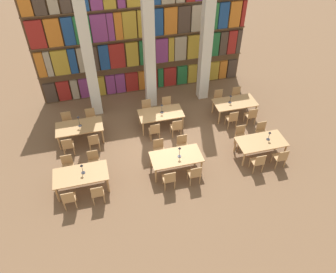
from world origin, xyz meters
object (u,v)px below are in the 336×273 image
at_px(chair_7, 182,145).
at_px(chair_21, 219,98).
at_px(chair_19, 167,106).
at_px(chair_22, 251,115).
at_px(pillar_right, 206,38).
at_px(chair_4, 169,179).
at_px(desk_lamp_0, 82,167).
at_px(chair_13, 67,121).
at_px(desk_lamp_4, 162,107).
at_px(chair_1, 68,165).
at_px(reading_table_0, 81,175).
at_px(reading_table_1, 176,158).
at_px(chair_5, 159,149).
at_px(chair_11, 262,131).
at_px(chair_14, 94,141).
at_px(chair_10, 281,157).
at_px(chair_23, 237,96).
at_px(chair_20, 232,118).
at_px(desk_lamp_5, 231,98).
at_px(chair_2, 98,193).
at_px(desk_lamp_3, 79,119).
at_px(reading_table_5, 235,104).
at_px(chair_16, 155,131).
at_px(desk_lamp_1, 180,150).
at_px(chair_9, 241,135).
at_px(pillar_left, 87,52).
at_px(chair_0, 69,198).
at_px(chair_3, 94,161).
at_px(reading_table_3, 79,128).
at_px(desk_lamp_2, 269,134).
at_px(chair_15, 91,118).
at_px(chair_12, 68,145).
at_px(reading_table_4, 161,114).
at_px(reading_table_2, 261,143).
at_px(chair_17, 147,109).
at_px(chair_6, 195,174).
at_px(chair_18, 176,127).

xyz_separation_m(chair_7, chair_21, (2.52, 2.61, 0.00)).
relative_size(chair_19, chair_22, 1.00).
relative_size(pillar_right, chair_4, 6.80).
bearing_deg(pillar_right, desk_lamp_0, -143.14).
bearing_deg(chair_13, desk_lamp_4, 169.89).
bearing_deg(chair_1, chair_22, -172.04).
xyz_separation_m(reading_table_0, reading_table_1, (3.43, 0.01, 0.00)).
xyz_separation_m(pillar_right, chair_5, (-3.00, -3.65, -2.52)).
xyz_separation_m(chair_11, chair_14, (-6.70, 1.10, 0.00)).
xyz_separation_m(chair_10, chair_23, (0.04, 4.18, 0.00)).
relative_size(chair_20, desk_lamp_5, 2.23).
bearing_deg(chair_2, desk_lamp_3, 95.96).
bearing_deg(desk_lamp_3, chair_21, 6.66).
xyz_separation_m(chair_4, chair_22, (4.34, 2.61, 0.00)).
xyz_separation_m(reading_table_5, desk_lamp_5, (-0.24, 0.03, 0.34)).
distance_m(chair_7, reading_table_5, 3.49).
bearing_deg(chair_16, desk_lamp_1, -75.37).
bearing_deg(chair_9, pillar_left, -33.95).
bearing_deg(chair_4, desk_lamp_4, 80.56).
xyz_separation_m(chair_0, chair_3, (0.94, 1.54, 0.00)).
distance_m(reading_table_3, desk_lamp_5, 6.55).
bearing_deg(chair_22, desk_lamp_2, -95.92).
distance_m(chair_0, chair_11, 7.88).
bearing_deg(desk_lamp_1, reading_table_5, 38.64).
height_order(chair_15, desk_lamp_4, desk_lamp_4).
bearing_deg(desk_lamp_4, chair_9, -34.57).
bearing_deg(chair_9, chair_22, -131.12).
bearing_deg(chair_12, pillar_right, 21.90).
xyz_separation_m(pillar_left, chair_21, (5.52, -1.03, -2.52)).
bearing_deg(pillar_left, chair_7, -50.55).
bearing_deg(reading_table_4, chair_3, -147.69).
xyz_separation_m(desk_lamp_1, desk_lamp_4, (0.00, 2.72, -0.02)).
bearing_deg(pillar_right, reading_table_2, -79.03).
bearing_deg(chair_7, chair_3, 0.22).
xyz_separation_m(chair_10, chair_11, (0.00, 1.54, 0.00)).
relative_size(chair_3, chair_7, 1.00).
xyz_separation_m(pillar_right, desk_lamp_5, (0.66, -1.77, -2.02)).
height_order(chair_3, desk_lamp_0, desk_lamp_0).
relative_size(reading_table_4, reading_table_5, 1.00).
distance_m(chair_5, desk_lamp_5, 4.14).
bearing_deg(chair_7, chair_20, -156.93).
xyz_separation_m(chair_17, chair_19, (0.92, 0.00, 0.00)).
xyz_separation_m(reading_table_2, reading_table_4, (-3.34, 2.68, 0.00)).
distance_m(chair_6, chair_7, 1.54).
relative_size(chair_7, chair_18, 1.00).
xyz_separation_m(reading_table_2, desk_lamp_5, (-0.20, 2.67, 0.34)).
distance_m(pillar_right, desk_lamp_2, 4.99).
bearing_deg(chair_7, pillar_right, -119.46).
distance_m(desk_lamp_1, reading_table_4, 2.73).
xyz_separation_m(reading_table_0, chair_16, (3.04, 1.90, -0.17)).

